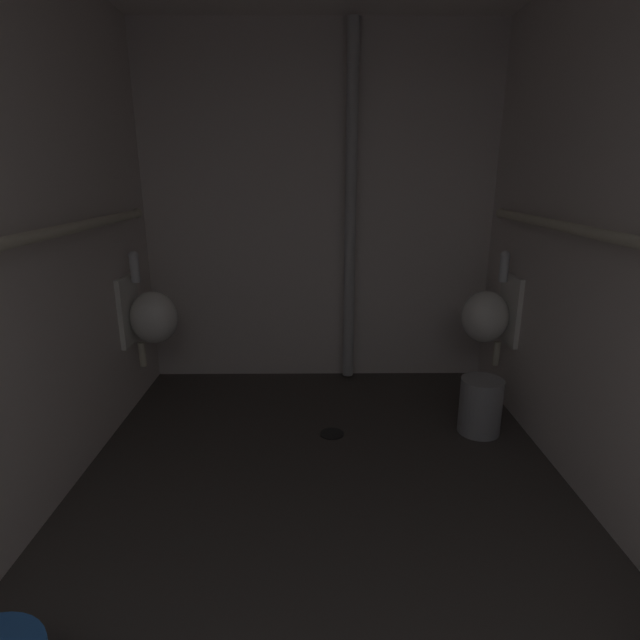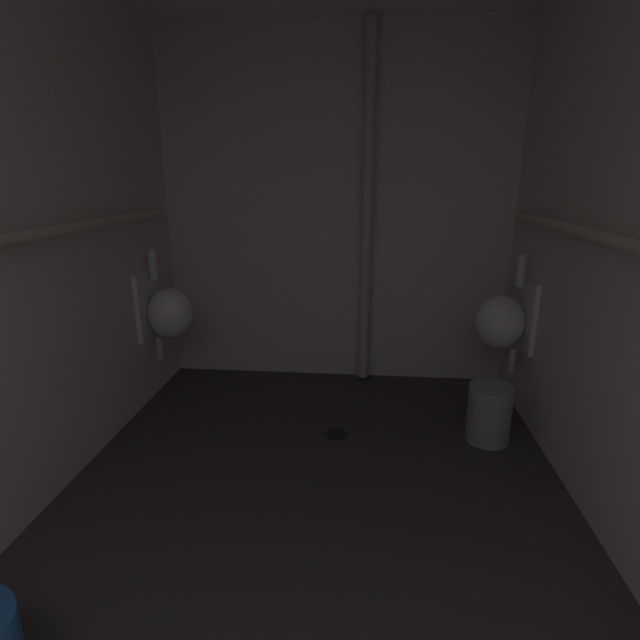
{
  "view_description": "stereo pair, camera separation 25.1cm",
  "coord_description": "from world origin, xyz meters",
  "px_view_note": "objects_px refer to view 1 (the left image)",
  "views": [
    {
      "loc": [
        -0.03,
        -0.19,
        1.48
      ],
      "look_at": [
        -0.01,
        2.22,
        0.77
      ],
      "focal_mm": 27.91,
      "sensor_mm": 36.0,
      "label": 1
    },
    {
      "loc": [
        0.22,
        -0.19,
        1.48
      ],
      "look_at": [
        -0.01,
        2.22,
        0.77
      ],
      "focal_mm": 27.91,
      "sensor_mm": 36.0,
      "label": 2
    }
  ],
  "objects_px": {
    "standpipe_back_wall": "(350,213)",
    "floor_drain": "(332,433)",
    "urinal_left_mid": "(150,316)",
    "waste_bin": "(480,406)",
    "urinal_right_mid": "(489,315)"
  },
  "relations": [
    {
      "from": "urinal_right_mid",
      "to": "floor_drain",
      "type": "height_order",
      "value": "urinal_right_mid"
    },
    {
      "from": "urinal_left_mid",
      "to": "waste_bin",
      "type": "relative_size",
      "value": 2.25
    },
    {
      "from": "urinal_left_mid",
      "to": "standpipe_back_wall",
      "type": "distance_m",
      "value": 1.49
    },
    {
      "from": "standpipe_back_wall",
      "to": "waste_bin",
      "type": "bearing_deg",
      "value": -48.61
    },
    {
      "from": "urinal_left_mid",
      "to": "urinal_right_mid",
      "type": "xyz_separation_m",
      "value": [
        2.16,
        -0.01,
        0.0
      ]
    },
    {
      "from": "standpipe_back_wall",
      "to": "floor_drain",
      "type": "relative_size",
      "value": 17.09
    },
    {
      "from": "waste_bin",
      "to": "standpipe_back_wall",
      "type": "bearing_deg",
      "value": 131.39
    },
    {
      "from": "floor_drain",
      "to": "waste_bin",
      "type": "xyz_separation_m",
      "value": [
        0.88,
        0.02,
        0.16
      ]
    },
    {
      "from": "urinal_left_mid",
      "to": "standpipe_back_wall",
      "type": "bearing_deg",
      "value": 18.2
    },
    {
      "from": "standpipe_back_wall",
      "to": "floor_drain",
      "type": "bearing_deg",
      "value": -99.83
    },
    {
      "from": "urinal_left_mid",
      "to": "standpipe_back_wall",
      "type": "xyz_separation_m",
      "value": [
        1.3,
        0.43,
        0.61
      ]
    },
    {
      "from": "standpipe_back_wall",
      "to": "floor_drain",
      "type": "height_order",
      "value": "standpipe_back_wall"
    },
    {
      "from": "urinal_right_mid",
      "to": "standpipe_back_wall",
      "type": "height_order",
      "value": "standpipe_back_wall"
    },
    {
      "from": "urinal_left_mid",
      "to": "waste_bin",
      "type": "bearing_deg",
      "value": -11.18
    },
    {
      "from": "standpipe_back_wall",
      "to": "waste_bin",
      "type": "height_order",
      "value": "standpipe_back_wall"
    }
  ]
}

